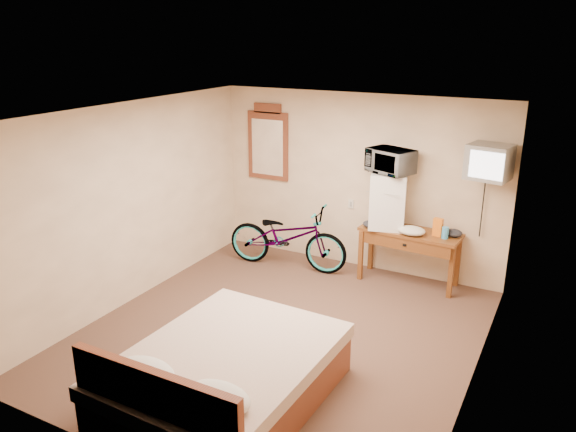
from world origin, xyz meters
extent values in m
plane|color=#4E3527|center=(0.00, 0.00, 0.00)|extent=(4.60, 4.60, 0.00)
plane|color=silver|center=(0.00, 0.00, 2.50)|extent=(4.60, 4.60, 0.00)
cube|color=beige|center=(0.00, 2.30, 1.25)|extent=(4.20, 0.04, 2.50)
cube|color=beige|center=(0.00, -2.30, 1.25)|extent=(4.20, 0.04, 2.50)
cube|color=beige|center=(-2.10, 0.00, 1.25)|extent=(0.04, 4.60, 2.50)
cube|color=beige|center=(2.10, 0.00, 1.25)|extent=(0.04, 4.60, 2.50)
cube|color=beige|center=(-0.08, 2.29, 0.92)|extent=(0.08, 0.01, 0.13)
cube|color=brown|center=(0.88, 2.04, 0.73)|extent=(1.36, 0.60, 0.04)
cube|color=brown|center=(0.26, 1.83, 0.35)|extent=(0.06, 0.06, 0.71)
cube|color=brown|center=(1.49, 1.83, 0.35)|extent=(0.06, 0.06, 0.71)
cube|color=brown|center=(0.26, 2.25, 0.35)|extent=(0.06, 0.06, 0.71)
cube|color=brown|center=(1.49, 2.25, 0.35)|extent=(0.06, 0.06, 0.71)
cube|color=brown|center=(0.88, 1.81, 0.63)|extent=(1.21, 0.12, 0.16)
cube|color=black|center=(0.88, 1.80, 0.63)|extent=(0.05, 0.02, 0.03)
cube|color=white|center=(0.54, 2.03, 1.13)|extent=(0.56, 0.54, 0.76)
cube|color=gray|center=(0.54, 1.81, 1.28)|extent=(0.46, 0.01, 0.00)
cylinder|color=gray|center=(0.38, 1.81, 1.08)|extent=(0.02, 0.02, 0.27)
imported|color=white|center=(0.54, 2.03, 1.67)|extent=(0.69, 0.58, 0.32)
cube|color=orange|center=(1.24, 2.01, 0.87)|extent=(0.13, 0.09, 0.24)
cylinder|color=#3F9ED8|center=(1.35, 1.96, 0.83)|extent=(0.09, 0.09, 0.15)
ellipsoid|color=beige|center=(0.93, 1.90, 0.81)|extent=(0.36, 0.28, 0.11)
ellipsoid|color=black|center=(0.38, 1.91, 0.80)|extent=(0.26, 0.20, 0.10)
ellipsoid|color=black|center=(1.43, 2.08, 0.80)|extent=(0.22, 0.18, 0.10)
cube|color=black|center=(1.78, 2.28, 1.69)|extent=(0.14, 0.02, 0.14)
cylinder|color=black|center=(1.78, 2.24, 1.69)|extent=(0.05, 0.30, 0.05)
cube|color=gray|center=(1.78, 2.02, 1.79)|extent=(0.55, 0.49, 0.43)
cube|color=white|center=(1.78, 1.81, 1.79)|extent=(0.40, 0.08, 0.32)
cube|color=black|center=(1.78, 2.23, 1.79)|extent=(0.30, 0.07, 0.26)
cube|color=brown|center=(-1.44, 2.27, 1.64)|extent=(0.67, 0.04, 1.02)
cube|color=brown|center=(-1.44, 2.27, 2.20)|extent=(0.45, 0.04, 0.14)
cube|color=white|center=(-1.44, 2.25, 1.62)|extent=(0.53, 0.01, 0.84)
imported|color=black|center=(-0.83, 1.73, 0.47)|extent=(1.85, 0.83, 0.94)
cube|color=brown|center=(0.15, -1.30, 0.20)|extent=(1.65, 2.15, 0.40)
cube|color=#C5B199|center=(0.15, -1.30, 0.45)|extent=(1.69, 2.19, 0.14)
cube|color=brown|center=(0.15, -2.26, 0.55)|extent=(1.57, 0.08, 0.70)
ellipsoid|color=silver|center=(-0.22, -1.95, 0.58)|extent=(0.57, 0.35, 0.20)
ellipsoid|color=silver|center=(0.51, -1.95, 0.58)|extent=(0.57, 0.35, 0.20)
camera|label=1|loc=(2.73, -4.96, 3.30)|focal=35.00mm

